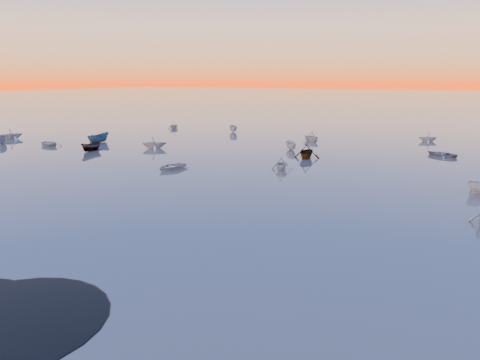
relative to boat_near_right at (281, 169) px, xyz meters
The scene contains 3 objects.
ground 61.01m from the boat_near_right, 92.64° to the left, with size 600.00×600.00×0.00m, color slate.
moored_fleet 14.23m from the boat_near_right, 101.41° to the left, with size 124.00×58.00×1.20m, color silver, non-canonical shape.
boat_near_right is the anchor object (origin of this frame).
Camera 1 is at (23.04, -11.89, 10.81)m, focal length 35.00 mm.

